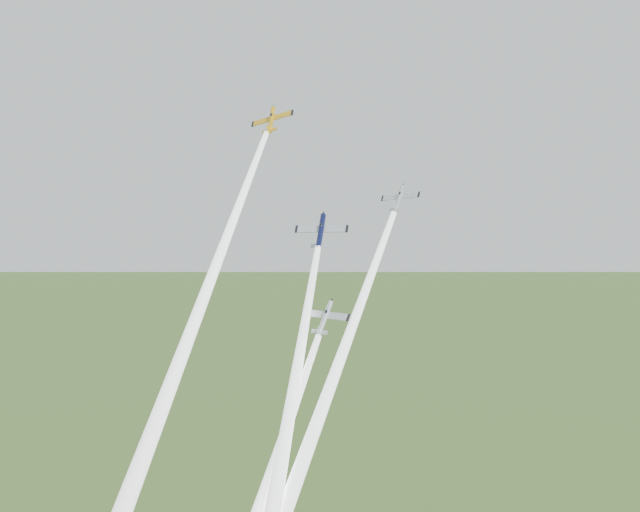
# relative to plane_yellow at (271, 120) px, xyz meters

# --- Properties ---
(plane_yellow) EXTENTS (9.44, 6.50, 8.33)m
(plane_yellow) POSITION_rel_plane_yellow_xyz_m (0.00, 0.00, 0.00)
(plane_yellow) COLOR gold
(smoke_trail_yellow) EXTENTS (4.19, 53.15, 56.62)m
(smoke_trail_yellow) POSITION_rel_plane_yellow_xyz_m (0.81, -27.75, -29.75)
(smoke_trail_yellow) COLOR white
(plane_navy) EXTENTS (9.52, 7.99, 7.15)m
(plane_navy) POSITION_rel_plane_yellow_xyz_m (13.31, -11.04, -18.45)
(plane_navy) COLOR #0D113A
(smoke_trail_navy) EXTENTS (10.30, 45.34, 48.54)m
(smoke_trail_navy) POSITION_rel_plane_yellow_xyz_m (17.36, -34.68, -44.16)
(smoke_trail_navy) COLOR white
(plane_silver_right) EXTENTS (6.73, 6.05, 6.11)m
(plane_silver_right) POSITION_rel_plane_yellow_xyz_m (24.01, -4.11, -13.33)
(plane_silver_right) COLOR silver
(smoke_trail_silver_right) EXTENTS (9.44, 52.05, 55.61)m
(smoke_trail_silver_right) POSITION_rel_plane_yellow_xyz_m (20.44, -31.17, -42.57)
(smoke_trail_silver_right) COLOR white
(plane_silver_low) EXTENTS (7.64, 6.09, 6.17)m
(plane_silver_low) POSITION_rel_plane_yellow_xyz_m (17.71, -20.90, -30.31)
(plane_silver_low) COLOR #B6BDC5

